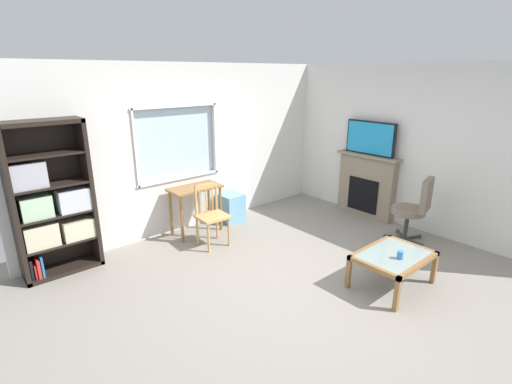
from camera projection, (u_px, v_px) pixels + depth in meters
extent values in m
cube|color=gray|center=(294.00, 280.00, 4.61)|extent=(6.27, 5.70, 0.02)
cube|color=silver|center=(191.00, 200.00, 6.17)|extent=(5.27, 0.12, 0.83)
cube|color=silver|center=(185.00, 83.00, 5.61)|extent=(5.27, 0.12, 0.61)
cube|color=silver|center=(68.00, 157.00, 4.77)|extent=(1.74, 0.12, 1.13)
cube|color=silver|center=(262.00, 131.00, 6.84)|extent=(2.17, 0.12, 1.13)
cube|color=silver|center=(175.00, 143.00, 5.75)|extent=(1.36, 0.02, 1.13)
cube|color=white|center=(180.00, 178.00, 5.86)|extent=(1.42, 0.06, 0.03)
cube|color=white|center=(175.00, 106.00, 5.53)|extent=(1.42, 0.06, 0.03)
cube|color=white|center=(135.00, 149.00, 5.27)|extent=(0.03, 0.06, 1.13)
cube|color=white|center=(215.00, 138.00, 6.12)|extent=(0.03, 0.06, 1.13)
cube|color=silver|center=(415.00, 148.00, 5.89)|extent=(0.12, 4.90, 2.57)
cube|color=black|center=(12.00, 208.00, 4.28)|extent=(0.05, 0.38, 1.91)
cube|color=black|center=(89.00, 193.00, 4.81)|extent=(0.05, 0.38, 1.91)
cube|color=black|center=(39.00, 122.00, 4.26)|extent=(0.90, 0.38, 0.05)
cube|color=black|center=(65.00, 268.00, 4.82)|extent=(0.90, 0.38, 0.05)
cube|color=black|center=(49.00, 196.00, 4.67)|extent=(0.90, 0.02, 1.91)
cube|color=black|center=(60.00, 242.00, 4.71)|extent=(0.85, 0.36, 0.02)
cube|color=black|center=(55.00, 214.00, 4.60)|extent=(0.85, 0.36, 0.02)
cube|color=black|center=(50.00, 185.00, 4.48)|extent=(0.85, 0.36, 0.02)
cube|color=black|center=(45.00, 154.00, 4.37)|extent=(0.85, 0.36, 0.02)
cube|color=beige|center=(41.00, 235.00, 4.53)|extent=(0.37, 0.29, 0.29)
cube|color=beige|center=(77.00, 228.00, 4.80)|extent=(0.37, 0.31, 0.24)
cube|color=#B7D6B2|center=(35.00, 207.00, 4.43)|extent=(0.33, 0.28, 0.26)
cube|color=silver|center=(72.00, 199.00, 4.68)|extent=(0.36, 0.31, 0.28)
cube|color=#B2B2BC|center=(27.00, 175.00, 4.29)|extent=(0.37, 0.27, 0.30)
cube|color=black|center=(30.00, 268.00, 4.53)|extent=(0.03, 0.23, 0.25)
cube|color=red|center=(34.00, 269.00, 4.57)|extent=(0.02, 0.26, 0.18)
cube|color=red|center=(37.00, 266.00, 4.58)|extent=(0.04, 0.30, 0.24)
cube|color=#286BB2|center=(40.00, 264.00, 4.60)|extent=(0.02, 0.28, 0.28)
cube|color=olive|center=(195.00, 188.00, 5.74)|extent=(0.80, 0.42, 0.03)
cylinder|color=olive|center=(182.00, 219.00, 5.52)|extent=(0.04, 0.04, 0.72)
cylinder|color=olive|center=(221.00, 209.00, 5.96)|extent=(0.04, 0.04, 0.72)
cylinder|color=olive|center=(171.00, 213.00, 5.76)|extent=(0.04, 0.04, 0.72)
cylinder|color=olive|center=(209.00, 203.00, 6.19)|extent=(0.04, 0.04, 0.72)
cube|color=tan|center=(212.00, 216.00, 5.39)|extent=(0.44, 0.42, 0.04)
cylinder|color=tan|center=(209.00, 238.00, 5.24)|extent=(0.04, 0.04, 0.43)
cylinder|color=tan|center=(229.00, 232.00, 5.44)|extent=(0.04, 0.04, 0.43)
cylinder|color=tan|center=(197.00, 231.00, 5.49)|extent=(0.04, 0.04, 0.43)
cylinder|color=tan|center=(217.00, 225.00, 5.68)|extent=(0.04, 0.04, 0.43)
cylinder|color=tan|center=(196.00, 201.00, 5.35)|extent=(0.04, 0.04, 0.45)
cylinder|color=tan|center=(216.00, 197.00, 5.54)|extent=(0.04, 0.04, 0.45)
cube|color=tan|center=(206.00, 186.00, 5.38)|extent=(0.36, 0.06, 0.06)
cylinder|color=tan|center=(200.00, 202.00, 5.39)|extent=(0.02, 0.02, 0.35)
cylinder|color=tan|center=(206.00, 201.00, 5.45)|extent=(0.02, 0.02, 0.35)
cylinder|color=tan|center=(212.00, 199.00, 5.51)|extent=(0.02, 0.02, 0.35)
cube|color=#72ADDB|center=(231.00, 207.00, 6.37)|extent=(0.35, 0.40, 0.47)
cube|color=gray|center=(366.00, 186.00, 6.54)|extent=(0.18, 1.04, 1.06)
cube|color=black|center=(363.00, 195.00, 6.53)|extent=(0.03, 0.57, 0.58)
cube|color=gray|center=(369.00, 156.00, 6.36)|extent=(0.26, 1.14, 0.04)
cube|color=black|center=(370.00, 138.00, 6.27)|extent=(0.05, 0.90, 0.56)
cube|color=#198CCC|center=(369.00, 138.00, 6.25)|extent=(0.01, 0.85, 0.51)
cylinder|color=#7A6B5B|center=(408.00, 211.00, 5.54)|extent=(0.48, 0.48, 0.09)
cube|color=#7A6B5B|center=(427.00, 195.00, 5.33)|extent=(0.41, 0.17, 0.48)
cylinder|color=#38383D|center=(406.00, 226.00, 5.61)|extent=(0.06, 0.06, 0.42)
cube|color=#38383D|center=(402.00, 242.00, 5.57)|extent=(0.28, 0.10, 0.03)
cylinder|color=#38383D|center=(399.00, 245.00, 5.46)|extent=(0.05, 0.05, 0.05)
cube|color=#38383D|center=(413.00, 242.00, 5.57)|extent=(0.06, 0.28, 0.03)
cylinder|color=#38383D|center=(422.00, 245.00, 5.46)|extent=(0.05, 0.05, 0.05)
cube|color=#38383D|center=(412.00, 237.00, 5.72)|extent=(0.27, 0.14, 0.03)
cylinder|color=#38383D|center=(420.00, 236.00, 5.76)|extent=(0.05, 0.05, 0.05)
cube|color=#38383D|center=(401.00, 235.00, 5.81)|extent=(0.21, 0.24, 0.03)
cylinder|color=#38383D|center=(398.00, 231.00, 5.94)|extent=(0.05, 0.05, 0.05)
cube|color=#38383D|center=(395.00, 237.00, 5.72)|extent=(0.18, 0.26, 0.03)
cylinder|color=#38383D|center=(385.00, 236.00, 5.76)|extent=(0.05, 0.05, 0.05)
cube|color=#8C9E99|center=(394.00, 255.00, 4.37)|extent=(0.81, 0.56, 0.02)
cube|color=olive|center=(419.00, 266.00, 4.16)|extent=(0.91, 0.05, 0.05)
cube|color=olive|center=(371.00, 247.00, 4.60)|extent=(0.91, 0.05, 0.05)
cube|color=olive|center=(373.00, 268.00, 4.11)|extent=(0.05, 0.66, 0.05)
cube|color=olive|center=(412.00, 245.00, 4.64)|extent=(0.05, 0.66, 0.05)
cube|color=olive|center=(397.00, 296.00, 3.95)|extent=(0.05, 0.05, 0.36)
cube|color=olive|center=(434.00, 269.00, 4.49)|extent=(0.05, 0.05, 0.36)
cube|color=olive|center=(348.00, 273.00, 4.39)|extent=(0.05, 0.05, 0.36)
cube|color=olive|center=(388.00, 252.00, 4.93)|extent=(0.05, 0.05, 0.36)
cylinder|color=#337FD6|center=(400.00, 255.00, 4.25)|extent=(0.07, 0.07, 0.09)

